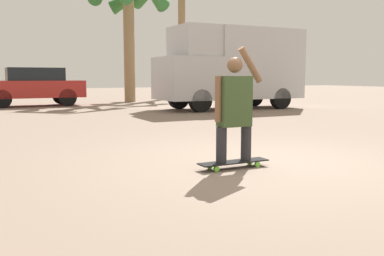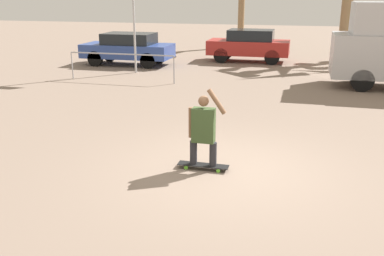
{
  "view_description": "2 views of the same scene",
  "coord_description": "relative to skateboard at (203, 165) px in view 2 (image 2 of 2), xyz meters",
  "views": [
    {
      "loc": [
        -3.5,
        -4.84,
        1.22
      ],
      "look_at": [
        -0.66,
        0.78,
        0.46
      ],
      "focal_mm": 40.0,
      "sensor_mm": 36.0,
      "label": 1
    },
    {
      "loc": [
        1.24,
        -7.61,
        3.28
      ],
      "look_at": [
        -0.74,
        0.07,
        0.77
      ],
      "focal_mm": 40.0,
      "sensor_mm": 36.0,
      "label": 2
    }
  ],
  "objects": [
    {
      "name": "ground_plane",
      "position": [
        0.47,
        0.09,
        -0.08
      ],
      "size": [
        80.0,
        80.0,
        0.0
      ],
      "primitive_type": "plane",
      "color": "gray"
    },
    {
      "name": "skateboard",
      "position": [
        0.0,
        0.0,
        0.0
      ],
      "size": [
        1.0,
        0.23,
        0.09
      ],
      "color": "black",
      "rests_on": "ground_plane"
    },
    {
      "name": "person_skateboarder",
      "position": [
        -0.0,
        -0.0,
        0.77
      ],
      "size": [
        0.72,
        0.22,
        1.52
      ],
      "color": "#28282D",
      "rests_on": "skateboard"
    },
    {
      "name": "parked_car_red",
      "position": [
        -0.89,
        13.96,
        0.76
      ],
      "size": [
        3.98,
        1.73,
        1.57
      ],
      "color": "black",
      "rests_on": "ground_plane"
    },
    {
      "name": "parked_car_blue",
      "position": [
        -6.32,
        11.53,
        0.72
      ],
      "size": [
        4.22,
        1.81,
        1.49
      ],
      "color": "black",
      "rests_on": "ground_plane"
    },
    {
      "name": "plaza_railing_segment",
      "position": [
        -5.03,
        7.74,
        0.83
      ],
      "size": [
        4.28,
        0.05,
        1.08
      ],
      "color": "#99999E",
      "rests_on": "ground_plane"
    }
  ]
}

